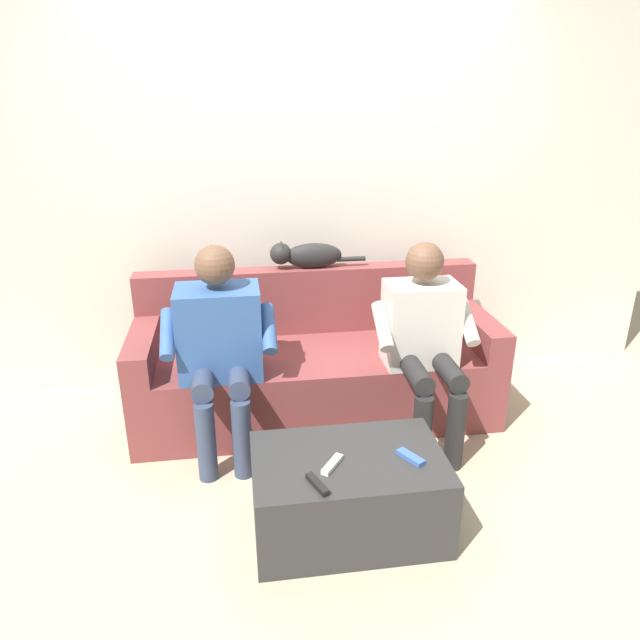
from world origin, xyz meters
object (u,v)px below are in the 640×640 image
object	(u,v)px
couch	(315,367)
coffee_table	(348,493)
person_right_seated	(219,339)
remote_black	(317,484)
cat_on_backrest	(305,255)
remote_blue	(411,457)
remote_white	(332,464)
person_left_seated	(424,334)

from	to	relation	value
couch	coffee_table	size ratio (longest dim) A/B	2.51
person_right_seated	remote_black	distance (m)	1.03
couch	coffee_table	world-z (taller)	couch
person_right_seated	cat_on_backrest	size ratio (longest dim) A/B	1.93
couch	remote_black	world-z (taller)	couch
person_right_seated	remote_black	size ratio (longest dim) A/B	7.87
person_right_seated	remote_blue	distance (m)	1.17
remote_white	coffee_table	bearing A→B (deg)	-20.84
coffee_table	cat_on_backrest	distance (m)	1.53
coffee_table	remote_blue	xyz separation A→B (m)	(-0.26, 0.05, 0.20)
person_left_seated	remote_white	xyz separation A→B (m)	(0.63, 0.76, -0.25)
couch	cat_on_backrest	xyz separation A→B (m)	(0.02, -0.27, 0.64)
person_left_seated	cat_on_backrest	distance (m)	0.90
person_left_seated	remote_black	world-z (taller)	person_left_seated
person_right_seated	cat_on_backrest	world-z (taller)	person_right_seated
couch	cat_on_backrest	world-z (taller)	cat_on_backrest
coffee_table	remote_blue	size ratio (longest dim) A/B	6.23
person_right_seated	remote_blue	bearing A→B (deg)	135.47
couch	coffee_table	distance (m)	1.08
remote_blue	person_right_seated	bearing A→B (deg)	-165.44
person_left_seated	remote_black	bearing A→B (deg)	51.04
person_left_seated	person_right_seated	distance (m)	1.10
remote_black	coffee_table	bearing A→B (deg)	115.32
remote_blue	cat_on_backrest	bearing A→B (deg)	160.52
coffee_table	remote_blue	world-z (taller)	remote_blue
couch	person_right_seated	bearing A→B (deg)	30.94
person_left_seated	person_right_seated	bearing A→B (deg)	-2.19
couch	person_left_seated	bearing A→B (deg)	145.95
person_left_seated	remote_white	bearing A→B (deg)	50.17
remote_black	remote_blue	world-z (taller)	remote_black
coffee_table	cat_on_backrest	bearing A→B (deg)	-89.12
coffee_table	person_left_seated	bearing A→B (deg)	-127.95
person_right_seated	cat_on_backrest	bearing A→B (deg)	-131.52
cat_on_backrest	remote_black	distance (m)	1.62
coffee_table	remote_black	xyz separation A→B (m)	(0.17, 0.18, 0.20)
couch	person_left_seated	xyz separation A→B (m)	(-0.55, 0.37, 0.34)
remote_white	person_right_seated	bearing A→B (deg)	66.18
couch	remote_blue	distance (m)	1.16
couch	remote_white	world-z (taller)	couch
coffee_table	remote_black	bearing A→B (deg)	47.36
coffee_table	person_right_seated	xyz separation A→B (m)	(0.55, -0.75, 0.46)
coffee_table	remote_white	distance (m)	0.22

